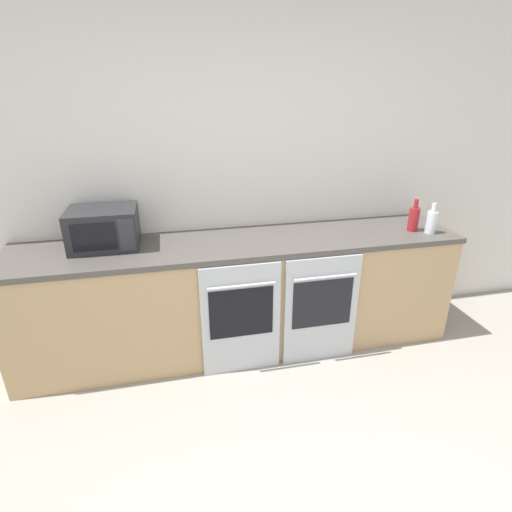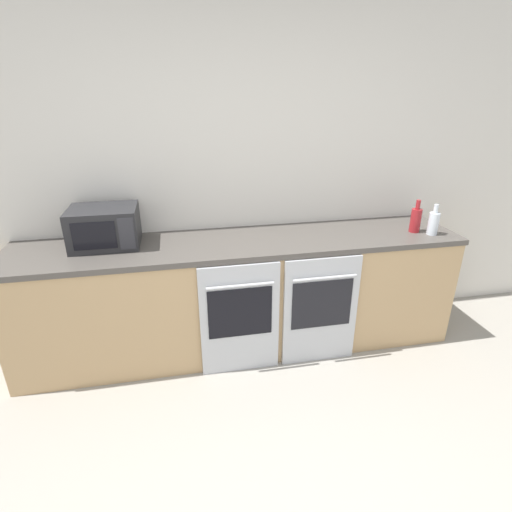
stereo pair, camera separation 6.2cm
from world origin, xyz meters
name	(u,v)px [view 2 (the right image)]	position (x,y,z in m)	size (l,w,h in m)	color
wall_back	(232,176)	(0.00, 2.26, 1.30)	(10.00, 0.06, 2.60)	silver
counter_back	(241,294)	(0.00, 1.92, 0.45)	(3.31, 0.65, 0.90)	tan
oven_left	(240,319)	(-0.06, 1.59, 0.43)	(0.56, 0.06, 0.85)	#B7BABF
oven_right	(321,310)	(0.53, 1.59, 0.43)	(0.56, 0.06, 0.85)	#B7BABF
microwave	(105,227)	(-0.94, 2.01, 1.03)	(0.46, 0.36, 0.27)	#232326
bottle_red	(416,219)	(1.36, 1.84, 0.99)	(0.08, 0.08, 0.25)	maroon
bottle_clear	(433,223)	(1.45, 1.76, 0.99)	(0.08, 0.08, 0.24)	silver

